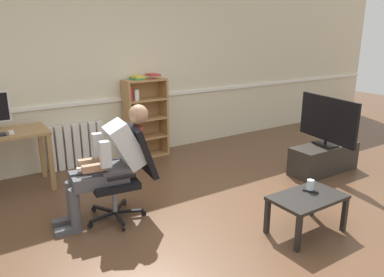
{
  "coord_description": "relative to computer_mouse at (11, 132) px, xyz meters",
  "views": [
    {
      "loc": [
        -2.15,
        -2.65,
        1.93
      ],
      "look_at": [
        0.15,
        0.85,
        0.7
      ],
      "focal_mm": 34.69,
      "sensor_mm": 36.0,
      "label": 1
    }
  ],
  "objects": [
    {
      "name": "ground_plane",
      "position": [
        1.62,
        -2.03,
        -0.77
      ],
      "size": [
        18.0,
        18.0,
        0.0
      ],
      "primitive_type": "plane",
      "color": "brown"
    },
    {
      "name": "back_wall",
      "position": [
        1.62,
        0.62,
        0.58
      ],
      "size": [
        12.0,
        0.13,
        2.7
      ],
      "color": "beige",
      "rests_on": "ground_plane"
    },
    {
      "name": "computer_mouse",
      "position": [
        0.0,
        0.0,
        0.0
      ],
      "size": [
        0.06,
        0.1,
        0.03
      ],
      "primitive_type": "cube",
      "color": "white",
      "rests_on": "computer_desk"
    },
    {
      "name": "bookshelf",
      "position": [
        1.9,
        0.41,
        -0.16
      ],
      "size": [
        0.66,
        0.29,
        1.29
      ],
      "color": "#AD7F4C",
      "rests_on": "ground_plane"
    },
    {
      "name": "radiator",
      "position": [
        0.89,
        0.51,
        -0.45
      ],
      "size": [
        0.81,
        0.08,
        0.64
      ],
      "color": "white",
      "rests_on": "ground_plane"
    },
    {
      "name": "office_chair",
      "position": [
        0.89,
        -1.27,
        -0.24
      ],
      "size": [
        0.78,
        0.62,
        0.99
      ],
      "rotation": [
        0.0,
        0.0,
        -1.69
      ],
      "color": "black",
      "rests_on": "ground_plane"
    },
    {
      "name": "person_seated",
      "position": [
        0.73,
        -1.25,
        -0.13
      ],
      "size": [
        1.04,
        0.43,
        1.2
      ],
      "rotation": [
        0.0,
        0.0,
        -1.69
      ],
      "color": "#4C4C51",
      "rests_on": "ground_plane"
    },
    {
      "name": "tv_stand",
      "position": [
        3.72,
        -1.59,
        -0.58
      ],
      "size": [
        1.05,
        0.39,
        0.39
      ],
      "color": "#2D2823",
      "rests_on": "ground_plane"
    },
    {
      "name": "tv_screen",
      "position": [
        3.72,
        -1.59,
        -0.03
      ],
      "size": [
        0.25,
        1.02,
        0.67
      ],
      "rotation": [
        0.0,
        0.0,
        1.4
      ],
      "color": "black",
      "rests_on": "tv_stand"
    },
    {
      "name": "coffee_table",
      "position": [
        2.22,
        -2.55,
        -0.44
      ],
      "size": [
        0.73,
        0.45,
        0.38
      ],
      "color": "black",
      "rests_on": "ground_plane"
    },
    {
      "name": "drinking_glass",
      "position": [
        2.33,
        -2.48,
        -0.33
      ],
      "size": [
        0.07,
        0.07,
        0.12
      ],
      "primitive_type": "cylinder",
      "color": "silver",
      "rests_on": "coffee_table"
    },
    {
      "name": "spare_remote",
      "position": [
        2.31,
        -2.5,
        -0.38
      ],
      "size": [
        0.1,
        0.15,
        0.02
      ],
      "primitive_type": "cube",
      "rotation": [
        0.0,
        0.0,
        3.65
      ],
      "color": "black",
      "rests_on": "coffee_table"
    }
  ]
}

